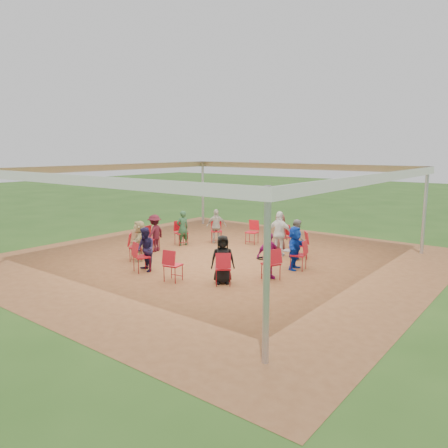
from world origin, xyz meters
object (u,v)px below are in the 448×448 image
Objects in this scene: person_seated_5 at (155,233)px; cable_coil at (262,258)px; chair_4 at (216,231)px; person_seated_2 at (280,232)px; chair_10 at (223,268)px; chair_9 at (173,265)px; person_seated_3 at (217,226)px; person_seated_0 at (295,248)px; person_seated_1 at (297,239)px; person_seated_7 at (145,249)px; person_seated_9 at (268,256)px; person_seated_8 at (223,259)px; chair_6 at (152,239)px; person_seated_4 at (183,228)px; chair_2 at (282,237)px; chair_0 at (298,255)px; chair_1 at (300,245)px; chair_7 at (136,247)px; chair_3 at (252,232)px; chair_5 at (181,233)px; standing_person at (280,234)px; laptop at (290,248)px; person_seated_6 at (140,241)px; chair_11 at (271,264)px; chair_8 at (142,257)px.

person_seated_5 is 3.90m from cable_coil.
person_seated_2 reaches higher than chair_4.
chair_9 is at bearing 165.00° from chair_10.
chair_9 is 0.69× the size of person_seated_3.
person_seated_1 is (-0.58, 1.19, 0.00)m from person_seated_0.
person_seated_7 is 1.00× the size of person_seated_9.
person_seated_8 is at bearing 30.00° from person_seated_7.
person_seated_4 reaches higher than chair_6.
chair_2 reaches higher than cable_coil.
chair_0 is at bearing -14.79° from cable_coil.
chair_1 is 1.39m from chair_2.
chair_7 is 5.07m from person_seated_2.
person_seated_9 is (4.84, -1.68, 0.00)m from person_seated_4.
person_seated_4 is 1.00× the size of person_seated_5.
person_seated_7 is (-0.33, -5.05, 0.21)m from chair_3.
chair_7 is (-4.66, -2.26, 0.00)m from chair_0.
chair_5 is 1.38m from person_seated_5.
person_seated_5 is (-0.84, -2.42, 0.00)m from person_seated_3.
chair_1 is 4.65m from chair_5.
person_seated_0 is at bearing 165.00° from person_seated_1.
person_seated_0 is 0.86× the size of standing_person.
person_seated_3 and person_seated_7 have the same top height.
chair_1 is 0.69× the size of person_seated_9.
chair_1 is 0.69× the size of person_seated_0.
chair_2 is 0.69× the size of person_seated_5.
chair_10 reaches higher than laptop.
person_seated_5 and person_seated_6 have the same top height.
person_seated_4 is at bearing 160.12° from chair_6.
standing_person is (2.99, -0.32, 0.11)m from person_seated_3.
chair_3 is 0.69× the size of person_seated_3.
laptop is at bearing 90.00° from person_seated_0.
standing_person reaches higher than person_seated_6.
chair_11 is 1.38m from person_seated_0.
chair_2 is 1.00× the size of chair_9.
chair_2 is 2.63m from person_seated_3.
standing_person reaches higher than chair_2.
chair_6 is 0.69× the size of person_seated_9.
person_seated_2 and person_seated_5 have the same top height.
person_seated_2 and person_seated_9 have the same top height.
chair_7 is at bearing 136.31° from person_seated_8.
chair_5 is 0.69× the size of person_seated_7.
chair_2 is at bearing 30.00° from chair_0.
chair_10 is 0.69× the size of person_seated_2.
person_seated_9 is (4.45, 0.91, 0.21)m from chair_7.
person_seated_5 is (-1.64, 2.05, 0.21)m from chair_8.
chair_0 is 1.00× the size of chair_7.
chair_10 is at bearing 120.76° from person_seated_2.
chair_2 is at bearing -90.00° from person_seated_2.
person_seated_7 reaches higher than chair_11.
chair_9 is at bearing 60.00° from chair_5.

